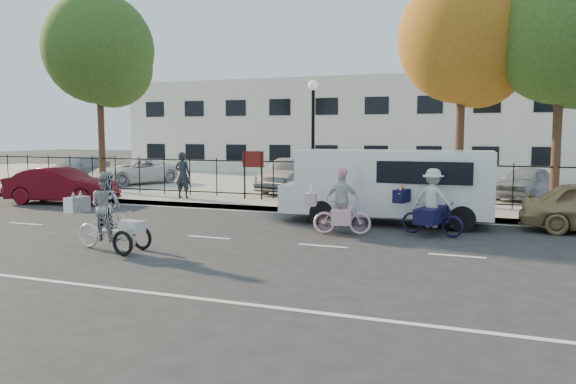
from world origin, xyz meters
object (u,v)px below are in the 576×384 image
at_px(white_van, 390,183).
at_px(lot_car_b, 133,172).
at_px(red_sedan, 62,186).
at_px(lot_car_d, 525,182).
at_px(unicorn_bike, 341,210).
at_px(lot_car_c, 292,175).
at_px(lot_car_a, 77,169).
at_px(bull_bike, 431,209).
at_px(lamppost, 313,119).
at_px(zebra_trike, 107,220).
at_px(pedestrian, 183,175).

distance_m(white_van, lot_car_b, 15.11).
bearing_deg(red_sedan, lot_car_d, -79.63).
bearing_deg(unicorn_bike, lot_car_d, -40.09).
distance_m(lot_car_b, lot_car_c, 8.48).
distance_m(lot_car_a, lot_car_d, 21.67).
height_order(unicorn_bike, lot_car_d, unicorn_bike).
relative_size(unicorn_bike, red_sedan, 0.43).
distance_m(red_sedan, lot_car_c, 9.06).
bearing_deg(bull_bike, unicorn_bike, 123.16).
distance_m(bull_bike, white_van, 2.13).
relative_size(lamppost, lot_car_a, 1.02).
xyz_separation_m(lamppost, unicorn_bike, (2.47, -5.15, -2.47)).
bearing_deg(lot_car_b, bull_bike, -9.79).
distance_m(zebra_trike, lot_car_d, 15.58).
relative_size(pedestrian, lot_car_a, 0.41).
relative_size(bull_bike, lot_car_d, 0.53).
xyz_separation_m(pedestrian, lot_car_d, (12.23, 4.30, -0.26)).
bearing_deg(unicorn_bike, white_van, -32.56).
relative_size(bull_bike, lot_car_c, 0.45).
relative_size(lamppost, lot_car_d, 1.19).
xyz_separation_m(zebra_trike, lot_car_d, (9.11, 12.65, 0.09)).
relative_size(zebra_trike, lot_car_b, 0.47).
bearing_deg(lot_car_b, lot_car_a, -173.31).
distance_m(lamppost, unicorn_bike, 6.23).
height_order(pedestrian, lot_car_d, pedestrian).
bearing_deg(lot_car_c, lamppost, -54.01).
height_order(lamppost, lot_car_b, lamppost).
relative_size(unicorn_bike, white_van, 0.29).
distance_m(lamppost, zebra_trike, 9.44).
relative_size(bull_bike, red_sedan, 0.47).
height_order(white_van, red_sedan, white_van).
xyz_separation_m(lamppost, lot_car_c, (-1.89, 2.98, -2.26)).
distance_m(lot_car_b, lot_car_d, 17.54).
height_order(lamppost, lot_car_c, lamppost).
distance_m(white_van, lot_car_c, 7.85).
bearing_deg(lot_car_b, lamppost, -0.67).
bearing_deg(lot_car_c, lot_car_a, 177.32).
relative_size(lot_car_a, lot_car_c, 1.00).
height_order(white_van, pedestrian, white_van).
bearing_deg(lot_car_c, zebra_trike, -86.49).
xyz_separation_m(lamppost, zebra_trike, (-1.92, -8.91, -2.43)).
bearing_deg(red_sedan, lot_car_a, 26.84).
xyz_separation_m(white_van, pedestrian, (-8.36, 2.31, -0.14)).
bearing_deg(lot_car_c, unicorn_bike, -58.15).
xyz_separation_m(unicorn_bike, lot_car_b, (-12.82, 8.69, 0.12)).
xyz_separation_m(pedestrian, lot_car_a, (-9.44, 4.95, -0.26)).
height_order(red_sedan, pedestrian, pedestrian).
distance_m(zebra_trike, pedestrian, 8.92).
distance_m(zebra_trike, lot_car_a, 18.29).
distance_m(lamppost, red_sedan, 9.68).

